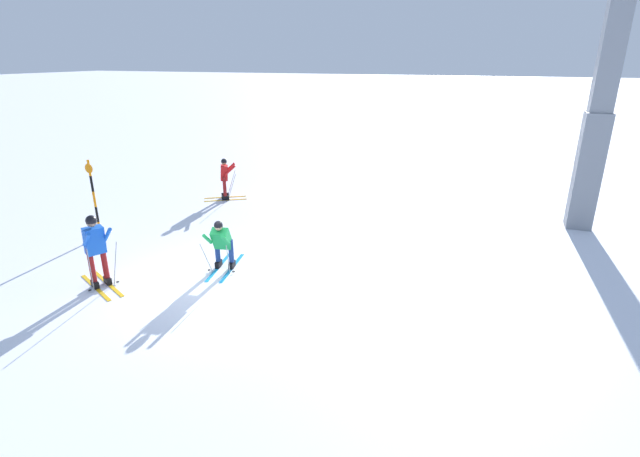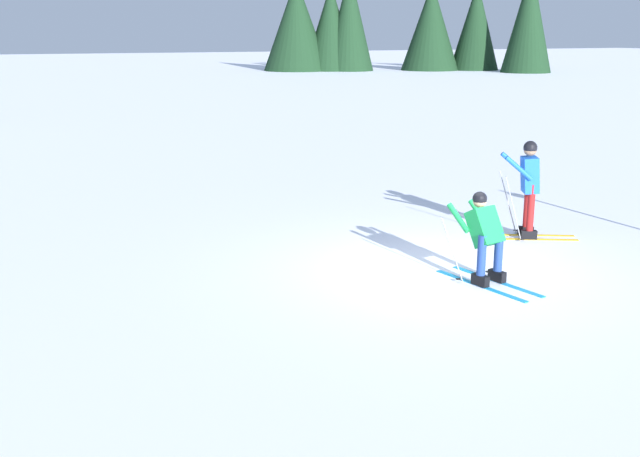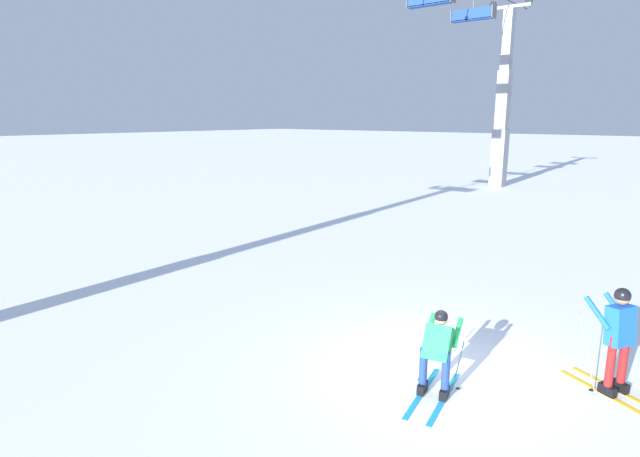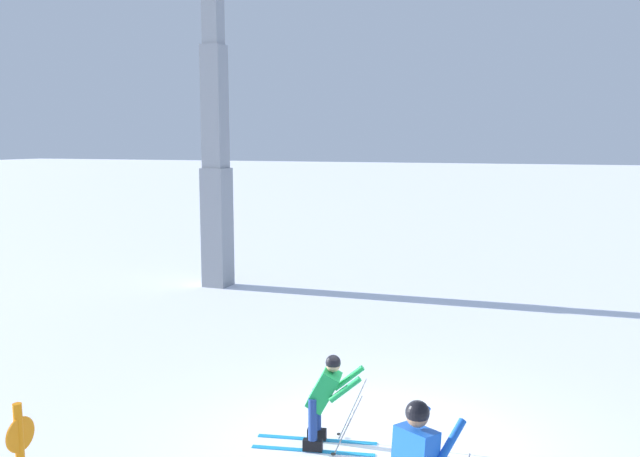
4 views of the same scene
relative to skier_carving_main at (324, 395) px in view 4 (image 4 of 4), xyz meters
name	(u,v)px [view 4 (image 4 of 4)]	position (x,y,z in m)	size (l,w,h in m)	color
ground_plane	(379,447)	(0.76, 0.26, -0.77)	(260.00, 260.00, 0.00)	white
skier_carving_main	(324,395)	(0.00, 0.00, 0.00)	(1.84, 0.89, 1.49)	#198CCC
lift_tower_near	(215,129)	(-6.82, 8.97, 3.99)	(0.74, 2.84, 11.37)	gray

